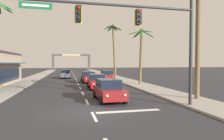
{
  "coord_description": "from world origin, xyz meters",
  "views": [
    {
      "loc": [
        -1.38,
        -11.89,
        2.92
      ],
      "look_at": [
        3.11,
        8.0,
        2.2
      ],
      "focal_mm": 31.44,
      "sensor_mm": 36.0,
      "label": 1
    }
  ],
  "objects_px": {
    "sedan_third_in_queue": "(97,81)",
    "sedan_oncoming_far": "(65,74)",
    "sedan_parked_nearest_kerb": "(107,75)",
    "palm_right_nearest": "(198,10)",
    "town_gateway_arch": "(71,60)",
    "palm_right_second": "(141,46)",
    "palm_right_third": "(114,41)",
    "sedan_fifth_in_queue": "(88,77)",
    "traffic_signal_mast": "(142,27)",
    "sedan_lead_at_stop_bar": "(109,90)"
  },
  "relations": [
    {
      "from": "sedan_fifth_in_queue",
      "to": "sedan_parked_nearest_kerb",
      "type": "xyz_separation_m",
      "value": [
        3.52,
        3.94,
        0.0
      ]
    },
    {
      "from": "traffic_signal_mast",
      "to": "sedan_lead_at_stop_bar",
      "type": "height_order",
      "value": "traffic_signal_mast"
    },
    {
      "from": "sedan_lead_at_stop_bar",
      "to": "palm_right_nearest",
      "type": "xyz_separation_m",
      "value": [
        6.79,
        -1.33,
        6.16
      ]
    },
    {
      "from": "sedan_third_in_queue",
      "to": "sedan_parked_nearest_kerb",
      "type": "relative_size",
      "value": 1.0
    },
    {
      "from": "traffic_signal_mast",
      "to": "sedan_third_in_queue",
      "type": "relative_size",
      "value": 2.5
    },
    {
      "from": "sedan_parked_nearest_kerb",
      "to": "palm_right_third",
      "type": "xyz_separation_m",
      "value": [
        2.14,
        3.83,
        6.29
      ]
    },
    {
      "from": "sedan_lead_at_stop_bar",
      "to": "sedan_parked_nearest_kerb",
      "type": "height_order",
      "value": "same"
    },
    {
      "from": "sedan_fifth_in_queue",
      "to": "traffic_signal_mast",
      "type": "bearing_deg",
      "value": -84.79
    },
    {
      "from": "sedan_fifth_in_queue",
      "to": "palm_right_second",
      "type": "xyz_separation_m",
      "value": [
        6.77,
        -3.89,
        4.39
      ]
    },
    {
      "from": "traffic_signal_mast",
      "to": "sedan_oncoming_far",
      "type": "bearing_deg",
      "value": 100.57
    },
    {
      "from": "sedan_parked_nearest_kerb",
      "to": "palm_right_third",
      "type": "height_order",
      "value": "palm_right_third"
    },
    {
      "from": "traffic_signal_mast",
      "to": "palm_right_third",
      "type": "relative_size",
      "value": 1.08
    },
    {
      "from": "sedan_lead_at_stop_bar",
      "to": "palm_right_nearest",
      "type": "height_order",
      "value": "palm_right_nearest"
    },
    {
      "from": "palm_right_third",
      "to": "sedan_fifth_in_queue",
      "type": "bearing_deg",
      "value": -126.08
    },
    {
      "from": "sedan_third_in_queue",
      "to": "sedan_oncoming_far",
      "type": "xyz_separation_m",
      "value": [
        -3.67,
        16.65,
        0.0
      ]
    },
    {
      "from": "sedan_fifth_in_queue",
      "to": "sedan_oncoming_far",
      "type": "distance_m",
      "value": 10.16
    },
    {
      "from": "sedan_third_in_queue",
      "to": "sedan_parked_nearest_kerb",
      "type": "height_order",
      "value": "same"
    },
    {
      "from": "sedan_third_in_queue",
      "to": "sedan_parked_nearest_kerb",
      "type": "distance_m",
      "value": 11.52
    },
    {
      "from": "sedan_third_in_queue",
      "to": "palm_right_second",
      "type": "height_order",
      "value": "palm_right_second"
    },
    {
      "from": "sedan_lead_at_stop_bar",
      "to": "sedan_third_in_queue",
      "type": "distance_m",
      "value": 7.09
    },
    {
      "from": "sedan_oncoming_far",
      "to": "town_gateway_arch",
      "type": "height_order",
      "value": "town_gateway_arch"
    },
    {
      "from": "sedan_third_in_queue",
      "to": "sedan_lead_at_stop_bar",
      "type": "bearing_deg",
      "value": -90.93
    },
    {
      "from": "sedan_lead_at_stop_bar",
      "to": "sedan_third_in_queue",
      "type": "relative_size",
      "value": 1.0
    },
    {
      "from": "sedan_fifth_in_queue",
      "to": "palm_right_second",
      "type": "height_order",
      "value": "palm_right_second"
    },
    {
      "from": "sedan_oncoming_far",
      "to": "palm_right_third",
      "type": "distance_m",
      "value": 11.21
    },
    {
      "from": "town_gateway_arch",
      "to": "palm_right_nearest",
      "type": "bearing_deg",
      "value": -82.75
    },
    {
      "from": "sedan_parked_nearest_kerb",
      "to": "palm_right_nearest",
      "type": "xyz_separation_m",
      "value": [
        3.37,
        -19.46,
        6.16
      ]
    },
    {
      "from": "palm_right_nearest",
      "to": "town_gateway_arch",
      "type": "distance_m",
      "value": 67.18
    },
    {
      "from": "sedan_lead_at_stop_bar",
      "to": "sedan_oncoming_far",
      "type": "height_order",
      "value": "same"
    },
    {
      "from": "town_gateway_arch",
      "to": "palm_right_second",
      "type": "bearing_deg",
      "value": -81.37
    },
    {
      "from": "sedan_lead_at_stop_bar",
      "to": "sedan_third_in_queue",
      "type": "height_order",
      "value": "same"
    },
    {
      "from": "sedan_oncoming_far",
      "to": "palm_right_second",
      "type": "relative_size",
      "value": 0.59
    },
    {
      "from": "sedan_third_in_queue",
      "to": "town_gateway_arch",
      "type": "relative_size",
      "value": 0.3
    },
    {
      "from": "palm_right_second",
      "to": "traffic_signal_mast",
      "type": "bearing_deg",
      "value": -111.01
    },
    {
      "from": "traffic_signal_mast",
      "to": "town_gateway_arch",
      "type": "bearing_deg",
      "value": 92.64
    },
    {
      "from": "sedan_oncoming_far",
      "to": "traffic_signal_mast",
      "type": "bearing_deg",
      "value": -79.43
    },
    {
      "from": "traffic_signal_mast",
      "to": "town_gateway_arch",
      "type": "xyz_separation_m",
      "value": [
        -3.16,
        68.46,
        -0.9
      ]
    },
    {
      "from": "sedan_parked_nearest_kerb",
      "to": "palm_right_nearest",
      "type": "height_order",
      "value": "palm_right_nearest"
    },
    {
      "from": "town_gateway_arch",
      "to": "sedan_oncoming_far",
      "type": "bearing_deg",
      "value": -92.59
    },
    {
      "from": "traffic_signal_mast",
      "to": "palm_right_nearest",
      "type": "bearing_deg",
      "value": 19.41
    },
    {
      "from": "palm_right_third",
      "to": "sedan_lead_at_stop_bar",
      "type": "bearing_deg",
      "value": -104.18
    },
    {
      "from": "palm_right_third",
      "to": "town_gateway_arch",
      "type": "relative_size",
      "value": 0.69
    },
    {
      "from": "traffic_signal_mast",
      "to": "palm_right_third",
      "type": "bearing_deg",
      "value": 80.8
    },
    {
      "from": "palm_right_second",
      "to": "town_gateway_arch",
      "type": "distance_m",
      "value": 55.59
    },
    {
      "from": "sedan_oncoming_far",
      "to": "town_gateway_arch",
      "type": "xyz_separation_m",
      "value": [
        1.87,
        41.51,
        3.39
      ]
    },
    {
      "from": "sedan_fifth_in_queue",
      "to": "palm_right_third",
      "type": "bearing_deg",
      "value": 53.92
    },
    {
      "from": "sedan_fifth_in_queue",
      "to": "sedan_parked_nearest_kerb",
      "type": "bearing_deg",
      "value": 48.19
    },
    {
      "from": "sedan_lead_at_stop_bar",
      "to": "town_gateway_arch",
      "type": "distance_m",
      "value": 65.36
    },
    {
      "from": "palm_right_second",
      "to": "town_gateway_arch",
      "type": "relative_size",
      "value": 0.5
    },
    {
      "from": "town_gateway_arch",
      "to": "sedan_parked_nearest_kerb",
      "type": "bearing_deg",
      "value": -83.83
    }
  ]
}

